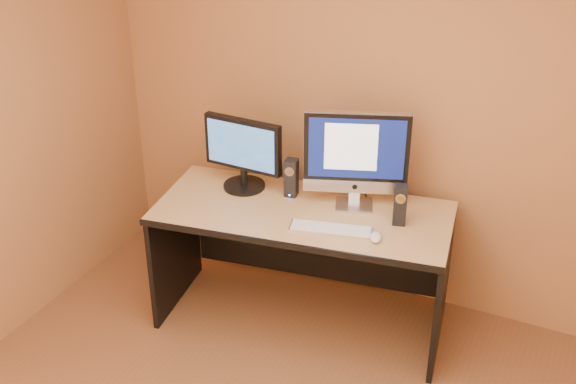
% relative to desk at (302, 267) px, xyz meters
% --- Properties ---
extents(walls, '(4.00, 4.00, 2.60)m').
position_rel_desk_xyz_m(walls, '(0.40, -1.41, 0.89)').
color(walls, '#94643C').
rests_on(walls, ground).
extents(desk, '(1.85, 1.03, 0.81)m').
position_rel_desk_xyz_m(desk, '(0.00, 0.00, 0.00)').
color(desk, tan).
rests_on(desk, ground).
extents(imac, '(0.67, 0.43, 0.60)m').
position_rel_desk_xyz_m(imac, '(0.25, 0.19, 0.71)').
color(imac, '#B3B2B7').
rests_on(imac, desk).
extents(second_monitor, '(0.54, 0.28, 0.46)m').
position_rel_desk_xyz_m(second_monitor, '(-0.46, 0.12, 0.64)').
color(second_monitor, black).
rests_on(second_monitor, desk).
extents(speaker_left, '(0.09, 0.09, 0.24)m').
position_rel_desk_xyz_m(speaker_left, '(-0.14, 0.15, 0.53)').
color(speaker_left, black).
rests_on(speaker_left, desk).
extents(speaker_right, '(0.09, 0.10, 0.24)m').
position_rel_desk_xyz_m(speaker_right, '(0.56, 0.11, 0.53)').
color(speaker_right, black).
rests_on(speaker_right, desk).
extents(keyboard, '(0.49, 0.24, 0.02)m').
position_rel_desk_xyz_m(keyboard, '(0.24, -0.14, 0.42)').
color(keyboard, silver).
rests_on(keyboard, desk).
extents(mouse, '(0.09, 0.13, 0.04)m').
position_rel_desk_xyz_m(mouse, '(0.50, -0.13, 0.43)').
color(mouse, silver).
rests_on(mouse, desk).
extents(cable_a, '(0.11, 0.22, 0.01)m').
position_rel_desk_xyz_m(cable_a, '(0.31, 0.27, 0.41)').
color(cable_a, black).
rests_on(cable_a, desk).
extents(cable_b, '(0.05, 0.19, 0.01)m').
position_rel_desk_xyz_m(cable_b, '(0.19, 0.27, 0.41)').
color(cable_b, black).
rests_on(cable_b, desk).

